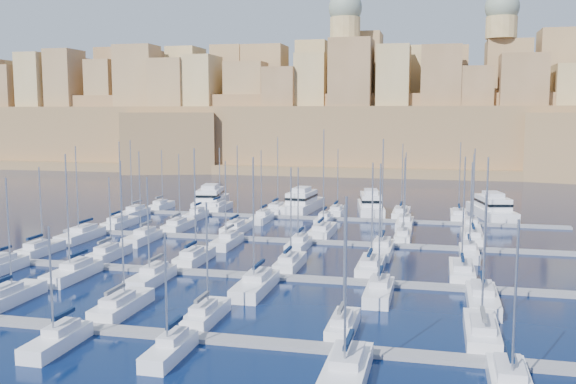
% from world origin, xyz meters
% --- Properties ---
extents(ground, '(600.00, 600.00, 0.00)m').
position_xyz_m(ground, '(0.00, 0.00, 0.00)').
color(ground, black).
rests_on(ground, ground).
extents(pontoon_near, '(84.00, 2.00, 0.40)m').
position_xyz_m(pontoon_near, '(0.00, -34.00, 0.20)').
color(pontoon_near, slate).
rests_on(pontoon_near, ground).
extents(pontoon_mid_near, '(84.00, 2.00, 0.40)m').
position_xyz_m(pontoon_mid_near, '(0.00, -12.00, 0.20)').
color(pontoon_mid_near, slate).
rests_on(pontoon_mid_near, ground).
extents(pontoon_mid_far, '(84.00, 2.00, 0.40)m').
position_xyz_m(pontoon_mid_far, '(0.00, 10.00, 0.20)').
color(pontoon_mid_far, slate).
rests_on(pontoon_mid_far, ground).
extents(pontoon_far, '(84.00, 2.00, 0.40)m').
position_xyz_m(pontoon_far, '(0.00, 32.00, 0.20)').
color(pontoon_far, slate).
rests_on(pontoon_far, ground).
extents(sailboat_1, '(2.84, 9.48, 13.61)m').
position_xyz_m(sailboat_1, '(-24.61, -28.38, 0.74)').
color(sailboat_1, white).
rests_on(sailboat_1, ground).
extents(sailboat_2, '(2.78, 9.26, 15.63)m').
position_xyz_m(sailboat_2, '(-11.45, -28.49, 0.76)').
color(sailboat_2, white).
rests_on(sailboat_2, ground).
extents(sailboat_3, '(2.39, 7.97, 11.86)m').
position_xyz_m(sailboat_3, '(-2.21, -29.12, 0.72)').
color(sailboat_3, white).
rests_on(sailboat_3, ground).
extents(sailboat_4, '(2.30, 7.65, 12.10)m').
position_xyz_m(sailboat_4, '(11.11, -29.27, 0.72)').
color(sailboat_4, white).
rests_on(sailboat_4, ground).
extents(sailboat_5, '(2.87, 9.55, 13.26)m').
position_xyz_m(sailboat_5, '(23.36, -28.34, 0.74)').
color(sailboat_5, white).
rests_on(sailboat_5, ground).
extents(sailboat_8, '(2.37, 7.89, 11.00)m').
position_xyz_m(sailboat_8, '(-12.04, -38.84, 0.71)').
color(sailboat_8, white).
rests_on(sailboat_8, ground).
extents(sailboat_9, '(2.22, 7.40, 10.89)m').
position_xyz_m(sailboat_9, '(-1.83, -38.60, 0.70)').
color(sailboat_9, white).
rests_on(sailboat_9, ground).
extents(sailboat_10, '(3.11, 10.38, 14.42)m').
position_xyz_m(sailboat_10, '(12.91, -40.07, 0.76)').
color(sailboat_10, white).
rests_on(sailboat_10, ground).
extents(sailboat_12, '(2.58, 8.62, 12.71)m').
position_xyz_m(sailboat_12, '(-35.49, -6.80, 0.73)').
color(sailboat_12, white).
rests_on(sailboat_12, ground).
extents(sailboat_13, '(2.57, 8.56, 11.53)m').
position_xyz_m(sailboat_13, '(-24.71, -6.83, 0.72)').
color(sailboat_13, white).
rests_on(sailboat_13, ground).
extents(sailboat_14, '(2.75, 9.16, 15.64)m').
position_xyz_m(sailboat_14, '(-12.31, -6.53, 0.76)').
color(sailboat_14, white).
rests_on(sailboat_14, ground).
extents(sailboat_15, '(2.63, 8.76, 13.38)m').
position_xyz_m(sailboat_15, '(0.89, -6.73, 0.74)').
color(sailboat_15, white).
rests_on(sailboat_15, ground).
extents(sailboat_16, '(2.99, 9.98, 14.12)m').
position_xyz_m(sailboat_16, '(11.26, -6.13, 0.75)').
color(sailboat_16, white).
rests_on(sailboat_16, ground).
extents(sailboat_17, '(2.94, 9.79, 15.07)m').
position_xyz_m(sailboat_17, '(22.35, -6.23, 0.76)').
color(sailboat_17, white).
rests_on(sailboat_17, ground).
extents(sailboat_19, '(2.89, 9.64, 15.48)m').
position_xyz_m(sailboat_19, '(-23.60, -17.70, 0.76)').
color(sailboat_19, white).
rests_on(sailboat_19, ground).
extents(sailboat_20, '(2.71, 9.03, 12.94)m').
position_xyz_m(sailboat_20, '(-13.42, -17.40, 0.73)').
color(sailboat_20, white).
rests_on(sailboat_20, ground).
extents(sailboat_21, '(3.11, 10.38, 15.53)m').
position_xyz_m(sailboat_21, '(-0.46, -18.07, 0.77)').
color(sailboat_21, white).
rests_on(sailboat_21, ground).
extents(sailboat_22, '(2.72, 9.07, 15.02)m').
position_xyz_m(sailboat_22, '(13.32, -17.42, 0.75)').
color(sailboat_22, white).
rests_on(sailboat_22, ground).
extents(sailboat_23, '(3.09, 10.29, 15.90)m').
position_xyz_m(sailboat_23, '(24.07, -18.02, 0.77)').
color(sailboat_23, white).
rests_on(sailboat_23, ground).
extents(sailboat_24, '(2.77, 9.23, 15.33)m').
position_xyz_m(sailboat_24, '(-34.91, 15.50, 0.76)').
color(sailboat_24, white).
rests_on(sailboat_24, ground).
extents(sailboat_25, '(2.80, 9.34, 13.31)m').
position_xyz_m(sailboat_25, '(-23.89, 15.55, 0.74)').
color(sailboat_25, white).
rests_on(sailboat_25, ground).
extents(sailboat_26, '(2.95, 9.83, 14.87)m').
position_xyz_m(sailboat_26, '(-13.54, 15.80, 0.76)').
color(sailboat_26, white).
rests_on(sailboat_26, ground).
extents(sailboat_27, '(3.18, 10.58, 17.63)m').
position_xyz_m(sailboat_27, '(1.04, 16.17, 0.79)').
color(sailboat_27, white).
rests_on(sailboat_27, ground).
extents(sailboat_28, '(2.41, 8.04, 13.32)m').
position_xyz_m(sailboat_28, '(14.12, 14.92, 0.73)').
color(sailboat_28, white).
rests_on(sailboat_28, ground).
extents(sailboat_29, '(3.19, 10.63, 14.83)m').
position_xyz_m(sailboat_29, '(24.65, 16.19, 0.77)').
color(sailboat_29, white).
rests_on(sailboat_29, ground).
extents(sailboat_30, '(3.12, 10.40, 15.15)m').
position_xyz_m(sailboat_30, '(-35.52, 3.92, 0.77)').
color(sailboat_30, white).
rests_on(sailboat_30, ground).
extents(sailboat_31, '(2.72, 9.08, 14.42)m').
position_xyz_m(sailboat_31, '(-25.24, 4.57, 0.75)').
color(sailboat_31, white).
rests_on(sailboat_31, ground).
extents(sailboat_32, '(2.65, 8.82, 13.20)m').
position_xyz_m(sailboat_32, '(-11.47, 4.70, 0.73)').
color(sailboat_32, white).
rests_on(sailboat_32, ground).
extents(sailboat_33, '(2.52, 8.39, 12.51)m').
position_xyz_m(sailboat_33, '(-0.48, 4.91, 0.72)').
color(sailboat_33, white).
rests_on(sailboat_33, ground).
extents(sailboat_34, '(2.96, 9.86, 16.69)m').
position_xyz_m(sailboat_34, '(11.73, 4.19, 0.77)').
color(sailboat_34, white).
rests_on(sailboat_34, ground).
extents(sailboat_35, '(2.54, 8.47, 13.65)m').
position_xyz_m(sailboat_35, '(23.69, 4.87, 0.74)').
color(sailboat_35, white).
rests_on(sailboat_35, ground).
extents(sailboat_36, '(2.43, 8.09, 12.61)m').
position_xyz_m(sailboat_36, '(-36.72, 36.94, 0.72)').
color(sailboat_36, white).
rests_on(sailboat_36, ground).
extents(sailboat_37, '(2.82, 9.40, 13.14)m').
position_xyz_m(sailboat_37, '(-24.32, 37.58, 0.74)').
color(sailboat_37, white).
rests_on(sailboat_37, ground).
extents(sailboat_38, '(2.94, 9.81, 15.46)m').
position_xyz_m(sailboat_38, '(-12.12, 37.79, 0.76)').
color(sailboat_38, white).
rests_on(sailboat_38, ground).
extents(sailboat_39, '(2.63, 8.76, 13.29)m').
position_xyz_m(sailboat_39, '(0.14, 37.27, 0.73)').
color(sailboat_39, white).
rests_on(sailboat_39, ground).
extents(sailboat_40, '(3.07, 10.24, 14.38)m').
position_xyz_m(sailboat_40, '(12.51, 38.00, 0.76)').
color(sailboat_40, white).
rests_on(sailboat_40, ground).
extents(sailboat_41, '(2.98, 9.93, 14.79)m').
position_xyz_m(sailboat_41, '(23.18, 37.84, 0.76)').
color(sailboat_41, white).
rests_on(sailboat_41, ground).
extents(sailboat_42, '(2.82, 9.39, 15.15)m').
position_xyz_m(sailboat_42, '(-37.78, 26.42, 0.76)').
color(sailboat_42, white).
rests_on(sailboat_42, ground).
extents(sailboat_43, '(2.39, 7.98, 13.42)m').
position_xyz_m(sailboat_43, '(-25.28, 27.12, 0.73)').
color(sailboat_43, white).
rests_on(sailboat_43, ground).
extents(sailboat_44, '(2.54, 8.46, 13.51)m').
position_xyz_m(sailboat_44, '(-12.18, 26.88, 0.73)').
color(sailboat_44, white).
rests_on(sailboat_44, ground).
extents(sailboat_45, '(2.33, 7.75, 10.54)m').
position_xyz_m(sailboat_45, '(-0.71, 27.23, 0.70)').
color(sailboat_45, white).
rests_on(sailboat_45, ground).
extents(sailboat_46, '(2.75, 9.17, 13.57)m').
position_xyz_m(sailboat_46, '(13.77, 26.53, 0.74)').
color(sailboat_46, white).
rests_on(sailboat_46, ground).
extents(sailboat_47, '(2.73, 9.09, 13.46)m').
position_xyz_m(sailboat_47, '(24.98, 26.57, 0.74)').
color(sailboat_47, white).
rests_on(sailboat_47, ground).
extents(motor_yacht_a, '(7.91, 17.71, 5.25)m').
position_xyz_m(motor_yacht_a, '(-27.64, 41.72, 1.73)').
color(motor_yacht_a, white).
rests_on(motor_yacht_a, ground).
extents(motor_yacht_b, '(6.28, 16.73, 5.25)m').
position_xyz_m(motor_yacht_b, '(-7.67, 41.37, 1.73)').
color(motor_yacht_b, white).
rests_on(motor_yacht_b, ground).
extents(motor_yacht_c, '(7.05, 15.91, 5.25)m').
position_xyz_m(motor_yacht_c, '(6.33, 40.89, 1.73)').
color(motor_yacht_c, white).
rests_on(motor_yacht_c, ground).
extents(motor_yacht_d, '(8.92, 18.14, 5.25)m').
position_xyz_m(motor_yacht_d, '(29.46, 41.87, 1.73)').
color(motor_yacht_d, white).
rests_on(motor_yacht_d, ground).
extents(fortified_city, '(460.00, 108.95, 59.52)m').
position_xyz_m(fortified_city, '(-0.19, 155.26, 14.74)').
color(fortified_city, olive).
rests_on(fortified_city, ground).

